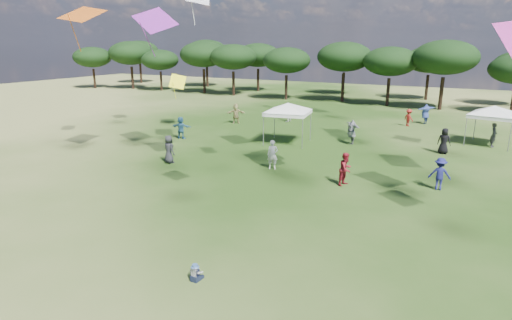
{
  "coord_description": "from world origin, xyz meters",
  "views": [
    {
      "loc": [
        7.08,
        -7.46,
        7.27
      ],
      "look_at": [
        0.05,
        6.0,
        3.08
      ],
      "focal_mm": 30.0,
      "sensor_mm": 36.0,
      "label": 1
    }
  ],
  "objects": [
    {
      "name": "festival_crowd",
      "position": [
        -1.05,
        23.79,
        0.88
      ],
      "size": [
        29.93,
        22.96,
        1.84
      ],
      "color": "black",
      "rests_on": "ground"
    },
    {
      "name": "toddler",
      "position": [
        -0.16,
        2.31,
        0.26
      ],
      "size": [
        0.39,
        0.43,
        0.58
      ],
      "rotation": [
        0.0,
        0.0,
        -0.06
      ],
      "color": "black",
      "rests_on": "ground"
    },
    {
      "name": "tent_right",
      "position": [
        8.14,
        27.53,
        2.76
      ],
      "size": [
        5.96,
        5.96,
        3.18
      ],
      "rotation": [
        0.0,
        0.0,
        -0.2
      ],
      "color": "gray",
      "rests_on": "ground"
    },
    {
      "name": "tent_left",
      "position": [
        -5.27,
        21.25,
        2.87
      ],
      "size": [
        6.1,
        6.1,
        3.3
      ],
      "rotation": [
        0.0,
        0.0,
        0.16
      ],
      "color": "gray",
      "rests_on": "ground"
    },
    {
      "name": "tree_line",
      "position": [
        2.39,
        47.41,
        5.42
      ],
      "size": [
        108.78,
        17.63,
        7.77
      ],
      "color": "black",
      "rests_on": "ground"
    }
  ]
}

